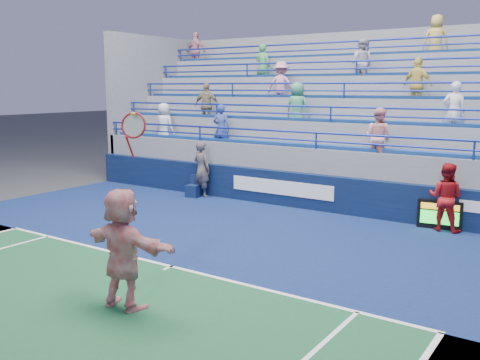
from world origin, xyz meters
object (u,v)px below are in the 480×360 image
Objects in this scene: ball_girl at (446,197)px; serve_speed_board at (440,215)px; line_judge at (202,169)px; judge_chair at (194,190)px; tennis_player at (123,248)px.

serve_speed_board is at bearing -32.09° from ball_girl.
ball_girl is (8.00, 0.03, -0.06)m from line_judge.
serve_speed_board is 8.05m from judge_chair.
judge_chair is 8.21m from ball_girl.
line_judge is 1.06× the size of ball_girl.
line_judge is (-7.86, -0.12, 0.56)m from serve_speed_board.
line_judge is (-4.71, 8.14, -0.09)m from tennis_player.
ball_girl is at bearing -34.75° from serve_speed_board.
judge_chair is at bearing 4.42° from ball_girl.
tennis_player is at bearing 70.75° from ball_girl.
tennis_player is 1.74× the size of line_judge.
tennis_player is (-3.15, -8.26, 0.65)m from serve_speed_board.
line_judge is at bearing 2.84° from ball_girl.
tennis_player is at bearing -58.25° from judge_chair.
line_judge reaches higher than ball_girl.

